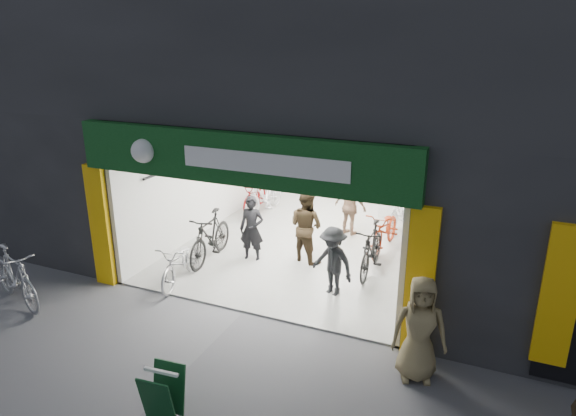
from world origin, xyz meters
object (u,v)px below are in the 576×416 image
Objects in this scene: bike_left_front at (180,262)px; bike_right_front at (371,249)px; pedestrian_near at (419,329)px; parked_bike at (15,277)px; sandwich_board at (163,393)px.

bike_left_front is 0.94× the size of bike_right_front.
bike_left_front is at bearing 150.15° from pedestrian_near.
pedestrian_near is at bearing -65.73° from bike_right_front.
bike_right_front is at bearing -36.78° from parked_bike.
bike_left_front is at bearing -30.78° from parked_bike.
sandwich_board is (-1.45, -5.60, -0.15)m from bike_right_front.
bike_left_front is 0.91× the size of parked_bike.
bike_right_front is at bearing 99.24° from pedestrian_near.
pedestrian_near is (5.18, -1.24, 0.38)m from bike_left_front.
parked_bike reaches higher than bike_right_front.
pedestrian_near is 3.83m from sandwich_board.
sandwich_board is at bearing -89.29° from parked_bike.
parked_bike is 4.80m from sandwich_board.
parked_bike is 2.60× the size of sandwich_board.
parked_bike is (-2.41, -2.04, 0.12)m from bike_left_front.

